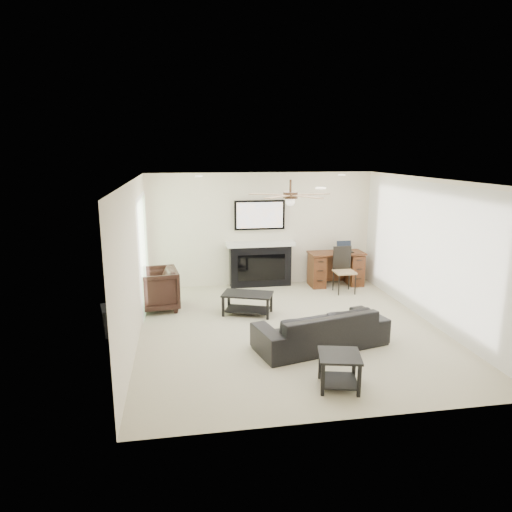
# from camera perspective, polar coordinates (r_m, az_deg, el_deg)

# --- Properties ---
(room_shell) EXTENTS (5.50, 5.54, 2.52)m
(room_shell) POSITION_cam_1_polar(r_m,az_deg,el_deg) (7.54, 5.67, 3.29)
(room_shell) COLOR #C0B69B
(room_shell) RESTS_ON ground
(sofa) EXTENTS (2.17, 1.25, 0.59)m
(sofa) POSITION_cam_1_polar(r_m,az_deg,el_deg) (7.14, 8.11, -8.91)
(sofa) COLOR black
(sofa) RESTS_ON ground
(armchair) EXTENTS (0.97, 0.95, 0.79)m
(armchair) POSITION_cam_1_polar(r_m,az_deg,el_deg) (8.85, -12.58, -4.10)
(armchair) COLOR black
(armchair) RESTS_ON ground
(coffee_table) EXTENTS (1.02, 0.78, 0.40)m
(coffee_table) POSITION_cam_1_polar(r_m,az_deg,el_deg) (8.45, -1.06, -5.99)
(coffee_table) COLOR black
(coffee_table) RESTS_ON ground
(end_table_near) EXTENTS (0.62, 0.62, 0.45)m
(end_table_near) POSITION_cam_1_polar(r_m,az_deg,el_deg) (6.05, 10.33, -13.94)
(end_table_near) COLOR black
(end_table_near) RESTS_ON ground
(end_table_left) EXTENTS (0.60, 0.60, 0.45)m
(end_table_left) POSITION_cam_1_polar(r_m,az_deg,el_deg) (7.96, -16.88, -7.57)
(end_table_left) COLOR black
(end_table_left) RESTS_ON ground
(fireplace_unit) EXTENTS (1.52, 0.34, 1.91)m
(fireplace_unit) POSITION_cam_1_polar(r_m,az_deg,el_deg) (10.02, 0.57, 1.51)
(fireplace_unit) COLOR black
(fireplace_unit) RESTS_ON ground
(desk) EXTENTS (1.22, 0.56, 0.76)m
(desk) POSITION_cam_1_polar(r_m,az_deg,el_deg) (10.35, 9.94, -1.58)
(desk) COLOR #3E1C0F
(desk) RESTS_ON ground
(desk_chair) EXTENTS (0.42, 0.44, 0.97)m
(desk_chair) POSITION_cam_1_polar(r_m,az_deg,el_deg) (9.82, 11.02, -1.78)
(desk_chair) COLOR black
(desk_chair) RESTS_ON ground
(laptop) EXTENTS (0.33, 0.24, 0.23)m
(laptop) POSITION_cam_1_polar(r_m,az_deg,el_deg) (10.29, 11.14, 1.11)
(laptop) COLOR black
(laptop) RESTS_ON desk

